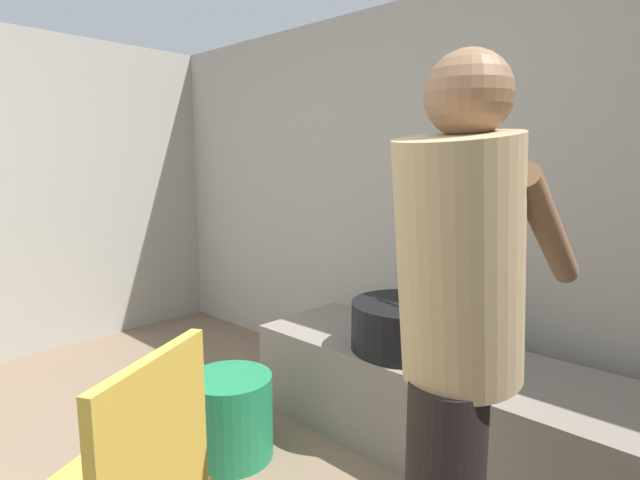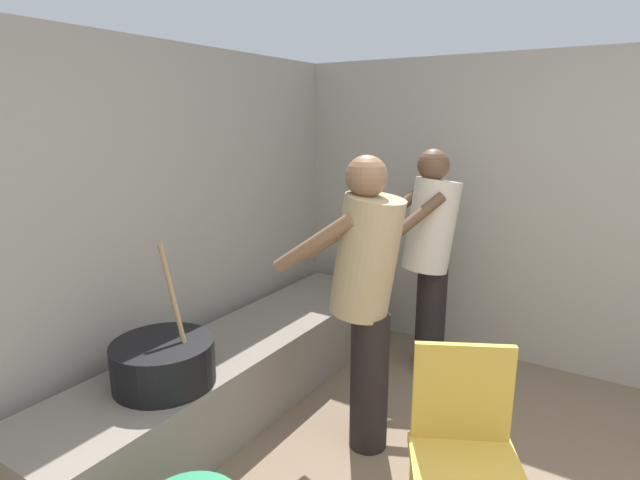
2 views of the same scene
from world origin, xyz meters
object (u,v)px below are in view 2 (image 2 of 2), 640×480
object	(u,v)px
cook_in_tan_shirt	(365,288)
chair_yellow	(465,453)
cooking_pot_main	(164,362)
cook_in_cream_shirt	(430,250)

from	to	relation	value
cook_in_tan_shirt	chair_yellow	xyz separation A→B (m)	(-0.48, -0.67, -0.39)
cooking_pot_main	cook_in_cream_shirt	size ratio (longest dim) A/B	0.44
cooking_pot_main	cook_in_tan_shirt	size ratio (longest dim) A/B	0.43
cooking_pot_main	chair_yellow	distance (m)	1.45
cook_in_cream_shirt	cook_in_tan_shirt	distance (m)	0.95
chair_yellow	cook_in_tan_shirt	bearing A→B (deg)	54.47
cook_in_cream_shirt	cook_in_tan_shirt	world-z (taller)	cook_in_tan_shirt
cooking_pot_main	chair_yellow	size ratio (longest dim) A/B	0.76
cooking_pot_main	chair_yellow	bearing A→B (deg)	-83.11
cook_in_cream_shirt	cook_in_tan_shirt	bearing A→B (deg)	-179.22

